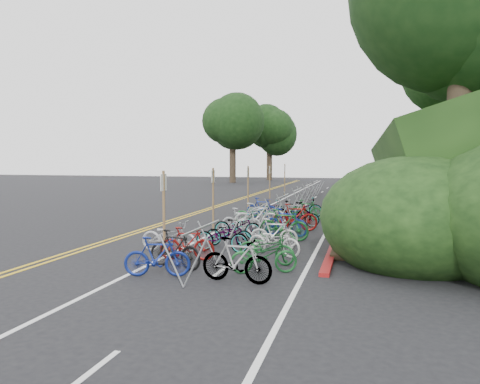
# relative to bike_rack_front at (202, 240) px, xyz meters

# --- Properties ---
(ground) EXTENTS (120.00, 120.00, 0.00)m
(ground) POSITION_rel_bike_rack_front_xyz_m (-2.77, 2.51, -0.86)
(ground) COLOR black
(ground) RESTS_ON ground
(road_markings) EXTENTS (7.47, 80.00, 0.01)m
(road_markings) POSITION_rel_bike_rack_front_xyz_m (-2.14, 12.61, -0.85)
(road_markings) COLOR gold
(road_markings) RESTS_ON ground
(red_curb) EXTENTS (0.25, 28.00, 0.10)m
(red_curb) POSITION_rel_bike_rack_front_xyz_m (2.93, 14.51, -0.81)
(red_curb) COLOR maroon
(red_curb) RESTS_ON ground
(embankment) EXTENTS (14.30, 48.14, 9.11)m
(embankment) POSITION_rel_bike_rack_front_xyz_m (10.19, 21.55, 1.71)
(embankment) COLOR black
(embankment) RESTS_ON ground
(tree_cluster) EXTENTS (31.78, 53.49, 17.19)m
(tree_cluster) POSITION_rel_bike_rack_front_xyz_m (6.98, 24.55, 9.90)
(tree_cluster) COLOR #2D2319
(tree_cluster) RESTS_ON ground
(bike_rack_front) EXTENTS (1.16, 2.68, 1.20)m
(bike_rack_front) POSITION_rel_bike_rack_front_xyz_m (0.00, 0.00, 0.00)
(bike_rack_front) COLOR #93959A
(bike_rack_front) RESTS_ON ground
(bike_racks_rest) EXTENTS (1.14, 23.00, 1.17)m
(bike_racks_rest) POSITION_rel_bike_rack_front_xyz_m (0.23, 15.51, -0.00)
(bike_racks_rest) COLOR #93959A
(bike_racks_rest) RESTS_ON ground
(signpost_near) EXTENTS (0.08, 0.40, 2.51)m
(signpost_near) POSITION_rel_bike_rack_front_xyz_m (-1.96, 2.13, 0.58)
(signpost_near) COLOR brown
(signpost_near) RESTS_ON ground
(signposts_rest) EXTENTS (0.08, 18.40, 2.50)m
(signposts_rest) POSITION_rel_bike_rack_front_xyz_m (-2.17, 16.51, 0.57)
(signposts_rest) COLOR brown
(signposts_rest) RESTS_ON ground
(bike_front) EXTENTS (0.76, 1.89, 0.97)m
(bike_front) POSITION_rel_bike_rack_front_xyz_m (-1.94, 2.45, -0.37)
(bike_front) COLOR #9E9EA3
(bike_front) RESTS_ON ground
(bike_valet) EXTENTS (3.42, 14.70, 1.10)m
(bike_valet) POSITION_rel_bike_rack_front_xyz_m (0.26, 5.95, -0.37)
(bike_valet) COLOR navy
(bike_valet) RESTS_ON ground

